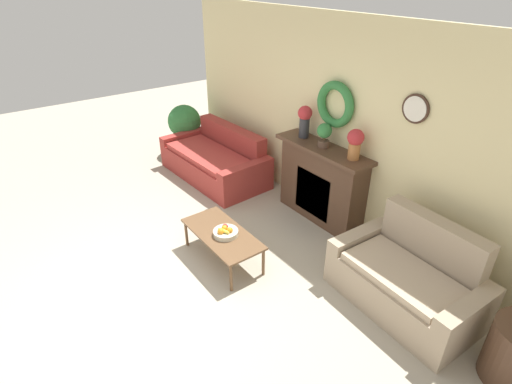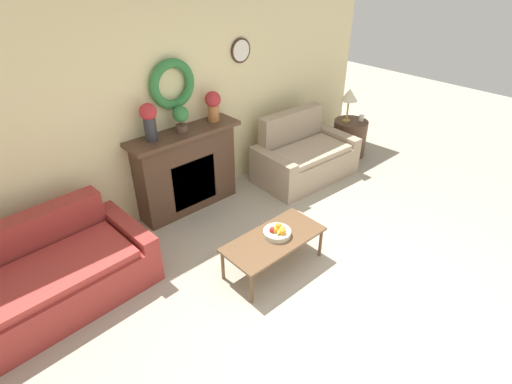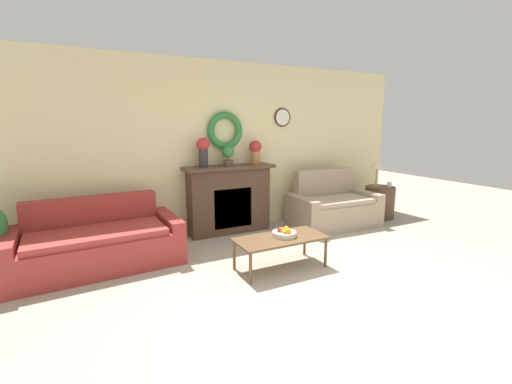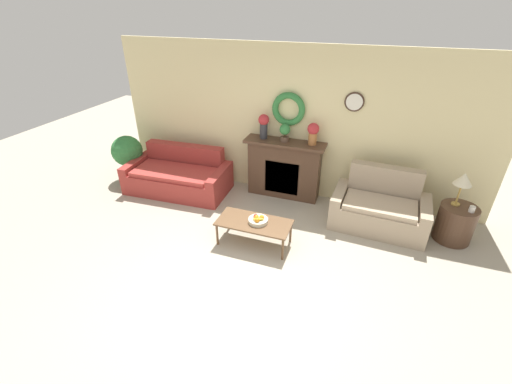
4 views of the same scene
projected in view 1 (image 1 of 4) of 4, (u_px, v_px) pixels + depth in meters
The scene contains 11 objects.
ground_plane at pixel (152, 297), 4.35m from camera, with size 16.00×16.00×0.00m, color #ADA38E.
wall_back at pixel (342, 126), 5.13m from camera, with size 6.80×0.17×2.70m.
fireplace at pixel (321, 183), 5.47m from camera, with size 1.46×0.41×1.10m.
couch_left at pixel (216, 160), 6.73m from camera, with size 1.98×1.07×0.82m.
loveseat_right at pixel (408, 280), 4.13m from camera, with size 1.52×0.93×0.95m.
coffee_table at pixel (222, 235), 4.74m from camera, with size 1.11×0.52×0.39m.
fruit_bowl at pixel (225, 232), 4.67m from camera, with size 0.30×0.30×0.12m.
vase_on_mantel_left at pixel (305, 119), 5.37m from camera, with size 0.19×0.19×0.44m.
vase_on_mantel_right at pixel (355, 142), 4.76m from camera, with size 0.20×0.20×0.38m.
potted_plant_on_mantel at pixel (324, 133), 5.12m from camera, with size 0.19×0.19×0.32m.
potted_plant_floor_by_couch at pixel (185, 123), 7.44m from camera, with size 0.61×0.61×0.94m.
Camera 1 is at (3.27, -1.01, 3.14)m, focal length 28.00 mm.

